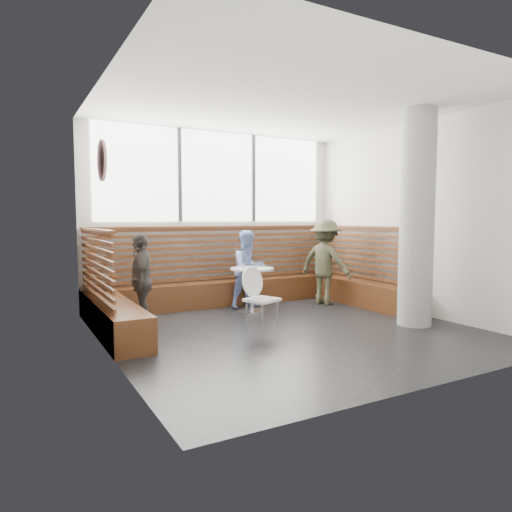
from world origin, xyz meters
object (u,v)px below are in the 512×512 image
child_left (141,281)px  cafe_chair (260,293)px  adult_man (325,262)px  concrete_column (417,219)px  cafe_table (252,280)px  child_back (249,269)px

child_left → cafe_chair: bearing=73.2°
cafe_chair → adult_man: size_ratio=0.57×
concrete_column → cafe_table: bearing=130.0°
concrete_column → child_left: size_ratio=2.30×
cafe_table → cafe_chair: (-0.50, -1.15, -0.01)m
cafe_table → child_back: size_ratio=0.55×
concrete_column → cafe_table: size_ratio=4.22×
concrete_column → child_left: concrete_column is taller
concrete_column → adult_man: (-0.15, 2.00, -0.81)m
cafe_table → child_left: (-1.96, -0.25, 0.15)m
child_back → child_left: 2.19m
concrete_column → cafe_chair: 2.59m
cafe_chair → concrete_column: bearing=-42.9°
child_back → cafe_table: bearing=-115.4°
cafe_table → concrete_column: bearing=-50.0°
concrete_column → child_left: (-3.66, 1.77, -0.90)m
cafe_table → child_back: child_back is taller
child_back → child_left: same height
concrete_column → child_back: 3.00m
concrete_column → child_back: concrete_column is taller
cafe_chair → child_left: (-1.47, 0.90, 0.16)m
cafe_chair → adult_man: 2.35m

